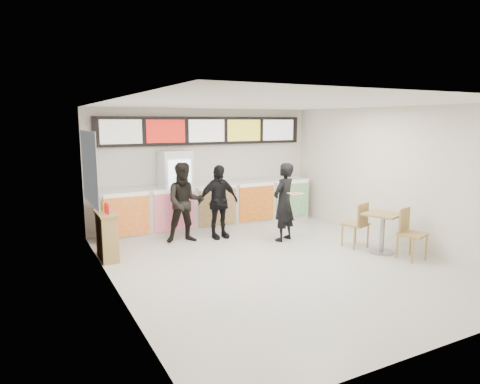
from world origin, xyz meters
TOP-DOWN VIEW (x-y plane):
  - floor at (0.00, 0.00)m, footprint 7.00×7.00m
  - ceiling at (0.00, 0.00)m, footprint 7.00×7.00m
  - wall_back at (0.00, 3.50)m, footprint 6.00×0.00m
  - wall_left at (-3.00, 0.00)m, footprint 0.00×7.00m
  - wall_right at (3.00, 0.00)m, footprint 0.00×7.00m
  - service_counter at (0.00, 3.09)m, footprint 5.56×0.77m
  - menu_board at (0.00, 3.41)m, footprint 5.50×0.14m
  - drinks_fridge at (-0.93, 3.11)m, footprint 0.70×0.67m
  - mirror_panel at (-2.99, 2.45)m, footprint 0.01×2.00m
  - customer_main at (0.99, 1.32)m, footprint 0.76×0.65m
  - customer_left at (-1.03, 2.24)m, footprint 0.99×0.84m
  - customer_mid at (-0.23, 2.19)m, footprint 1.02×0.45m
  - pizza_slice at (0.99, 0.87)m, footprint 0.36×0.36m
  - cafe_table at (2.28, -0.41)m, footprint 0.99×1.76m
  - condiment_ledge at (-2.82, 1.80)m, footprint 0.34×0.84m

SIDE VIEW (x-z plane):
  - floor at x=0.00m, z-range 0.00..0.00m
  - condiment_ledge at x=-2.82m, z-range -0.08..1.04m
  - service_counter at x=0.00m, z-range 0.00..1.14m
  - cafe_table at x=2.28m, z-range 0.08..1.08m
  - customer_mid at x=-0.23m, z-range 0.00..1.71m
  - customer_main at x=0.99m, z-range 0.00..1.78m
  - customer_left at x=-1.03m, z-range 0.00..1.79m
  - drinks_fridge at x=-0.93m, z-range 0.00..2.00m
  - pizza_slice at x=0.99m, z-range 1.15..1.17m
  - wall_back at x=0.00m, z-range -1.50..4.50m
  - wall_left at x=-3.00m, z-range -2.00..5.00m
  - wall_right at x=3.00m, z-range -2.00..5.00m
  - mirror_panel at x=-2.99m, z-range 1.00..2.50m
  - menu_board at x=0.00m, z-range 2.10..2.80m
  - ceiling at x=0.00m, z-range 3.00..3.00m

